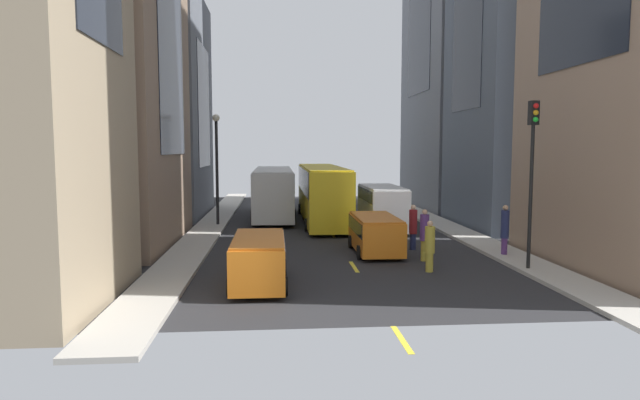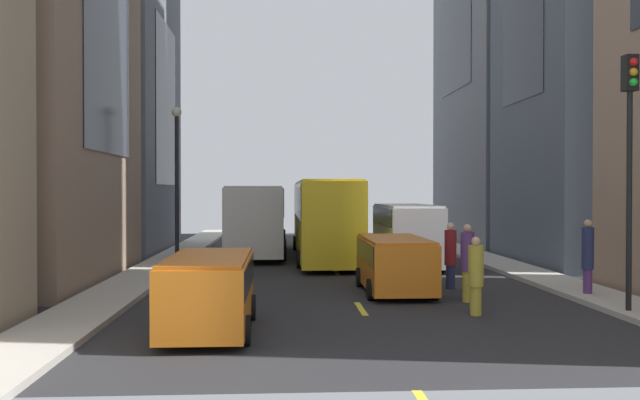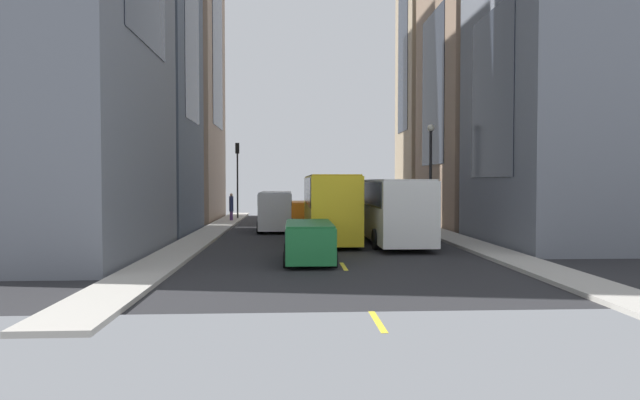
{
  "view_description": "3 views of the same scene",
  "coord_description": "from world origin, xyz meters",
  "px_view_note": "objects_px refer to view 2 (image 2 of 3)",
  "views": [
    {
      "loc": [
        -3.09,
        -33.98,
        4.74
      ],
      "look_at": [
        -0.2,
        2.02,
        1.34
      ],
      "focal_mm": 30.63,
      "sensor_mm": 36.0,
      "label": 1
    },
    {
      "loc": [
        -2.11,
        -30.47,
        3.13
      ],
      "look_at": [
        -0.16,
        3.78,
        2.68
      ],
      "focal_mm": 38.08,
      "sensor_mm": 36.0,
      "label": 2
    },
    {
      "loc": [
        1.99,
        33.74,
        3.25
      ],
      "look_at": [
        0.27,
        0.29,
        2.14
      ],
      "focal_mm": 31.37,
      "sensor_mm": 36.0,
      "label": 3
    }
  ],
  "objects_px": {
    "pedestrian_walking_far": "(588,254)",
    "car_orange_1": "(395,260)",
    "delivery_van_white": "(407,231)",
    "pedestrian_crossing_near": "(476,274)",
    "pedestrian_crossing_mid": "(467,261)",
    "pedestrian_waiting_curb": "(450,254)",
    "car_green_2": "(336,226)",
    "streetcar_yellow": "(323,213)",
    "city_bus_white": "(258,214)",
    "car_orange_0": "(209,287)",
    "traffic_light_near_corner": "(630,135)"
  },
  "relations": [
    {
      "from": "pedestrian_walking_far",
      "to": "car_orange_1",
      "type": "bearing_deg",
      "value": 6.32
    },
    {
      "from": "delivery_van_white",
      "to": "pedestrian_walking_far",
      "type": "height_order",
      "value": "delivery_van_white"
    },
    {
      "from": "pedestrian_crossing_near",
      "to": "pedestrian_crossing_mid",
      "type": "distance_m",
      "value": 2.06
    },
    {
      "from": "pedestrian_waiting_curb",
      "to": "car_orange_1",
      "type": "bearing_deg",
      "value": -82.52
    },
    {
      "from": "car_orange_1",
      "to": "pedestrian_walking_far",
      "type": "distance_m",
      "value": 5.63
    },
    {
      "from": "car_green_2",
      "to": "pedestrian_crossing_mid",
      "type": "xyz_separation_m",
      "value": [
        1.85,
        -23.06,
        0.21
      ]
    },
    {
      "from": "delivery_van_white",
      "to": "pedestrian_crossing_mid",
      "type": "relative_size",
      "value": 2.49
    },
    {
      "from": "pedestrian_crossing_mid",
      "to": "pedestrian_crossing_near",
      "type": "bearing_deg",
      "value": -173.82
    },
    {
      "from": "streetcar_yellow",
      "to": "pedestrian_walking_far",
      "type": "bearing_deg",
      "value": -60.9
    },
    {
      "from": "streetcar_yellow",
      "to": "pedestrian_crossing_near",
      "type": "xyz_separation_m",
      "value": [
        2.93,
        -14.92,
        -1.09
      ]
    },
    {
      "from": "car_orange_1",
      "to": "pedestrian_crossing_mid",
      "type": "bearing_deg",
      "value": -46.87
    },
    {
      "from": "car_orange_1",
      "to": "delivery_van_white",
      "type": "bearing_deg",
      "value": 76.43
    },
    {
      "from": "city_bus_white",
      "to": "car_orange_1",
      "type": "height_order",
      "value": "city_bus_white"
    },
    {
      "from": "streetcar_yellow",
      "to": "pedestrian_waiting_curb",
      "type": "xyz_separation_m",
      "value": [
        3.45,
        -10.29,
        -1.01
      ]
    },
    {
      "from": "streetcar_yellow",
      "to": "delivery_van_white",
      "type": "xyz_separation_m",
      "value": [
        3.16,
        -4.23,
        -0.61
      ]
    },
    {
      "from": "city_bus_white",
      "to": "pedestrian_crossing_near",
      "type": "xyz_separation_m",
      "value": [
        6.08,
        -17.35,
        -0.97
      ]
    },
    {
      "from": "pedestrian_waiting_curb",
      "to": "pedestrian_crossing_near",
      "type": "xyz_separation_m",
      "value": [
        -0.52,
        -4.63,
        -0.08
      ]
    },
    {
      "from": "car_orange_0",
      "to": "delivery_van_white",
      "type": "bearing_deg",
      "value": 61.39
    },
    {
      "from": "streetcar_yellow",
      "to": "car_orange_1",
      "type": "height_order",
      "value": "streetcar_yellow"
    },
    {
      "from": "pedestrian_crossing_near",
      "to": "pedestrian_crossing_mid",
      "type": "bearing_deg",
      "value": -164.73
    },
    {
      "from": "car_green_2",
      "to": "pedestrian_crossing_near",
      "type": "distance_m",
      "value": 25.13
    },
    {
      "from": "pedestrian_waiting_curb",
      "to": "pedestrian_walking_far",
      "type": "relative_size",
      "value": 0.99
    },
    {
      "from": "pedestrian_crossing_mid",
      "to": "traffic_light_near_corner",
      "type": "bearing_deg",
      "value": -108.9
    },
    {
      "from": "delivery_van_white",
      "to": "pedestrian_crossing_mid",
      "type": "distance_m",
      "value": 8.67
    },
    {
      "from": "pedestrian_waiting_curb",
      "to": "pedestrian_walking_far",
      "type": "distance_m",
      "value": 4.13
    },
    {
      "from": "delivery_van_white",
      "to": "pedestrian_walking_far",
      "type": "relative_size",
      "value": 2.54
    },
    {
      "from": "pedestrian_crossing_mid",
      "to": "pedestrian_walking_far",
      "type": "bearing_deg",
      "value": -67.73
    },
    {
      "from": "car_green_2",
      "to": "traffic_light_near_corner",
      "type": "height_order",
      "value": "traffic_light_near_corner"
    },
    {
      "from": "car_green_2",
      "to": "traffic_light_near_corner",
      "type": "distance_m",
      "value": 26.24
    },
    {
      "from": "city_bus_white",
      "to": "pedestrian_waiting_curb",
      "type": "height_order",
      "value": "city_bus_white"
    },
    {
      "from": "streetcar_yellow",
      "to": "car_orange_0",
      "type": "bearing_deg",
      "value": -102.16
    },
    {
      "from": "streetcar_yellow",
      "to": "traffic_light_near_corner",
      "type": "relative_size",
      "value": 2.16
    },
    {
      "from": "delivery_van_white",
      "to": "pedestrian_walking_far",
      "type": "xyz_separation_m",
      "value": [
        3.78,
        -8.26,
        -0.22
      ]
    },
    {
      "from": "city_bus_white",
      "to": "delivery_van_white",
      "type": "height_order",
      "value": "city_bus_white"
    },
    {
      "from": "delivery_van_white",
      "to": "pedestrian_crossing_mid",
      "type": "bearing_deg",
      "value": -89.27
    },
    {
      "from": "pedestrian_walking_far",
      "to": "pedestrian_crossing_near",
      "type": "xyz_separation_m",
      "value": [
        -4.02,
        -2.44,
        -0.25
      ]
    },
    {
      "from": "car_orange_0",
      "to": "car_orange_1",
      "type": "height_order",
      "value": "car_orange_0"
    },
    {
      "from": "pedestrian_walking_far",
      "to": "city_bus_white",
      "type": "bearing_deg",
      "value": -34.52
    },
    {
      "from": "car_orange_0",
      "to": "pedestrian_crossing_near",
      "type": "xyz_separation_m",
      "value": [
        6.5,
        1.66,
        0.03
      ]
    },
    {
      "from": "delivery_van_white",
      "to": "car_green_2",
      "type": "relative_size",
      "value": 1.24
    },
    {
      "from": "car_orange_1",
      "to": "pedestrian_walking_far",
      "type": "xyz_separation_m",
      "value": [
        5.43,
        -1.46,
        0.29
      ]
    },
    {
      "from": "streetcar_yellow",
      "to": "car_orange_0",
      "type": "height_order",
      "value": "streetcar_yellow"
    },
    {
      "from": "city_bus_white",
      "to": "streetcar_yellow",
      "type": "height_order",
      "value": "streetcar_yellow"
    },
    {
      "from": "streetcar_yellow",
      "to": "car_green_2",
      "type": "height_order",
      "value": "streetcar_yellow"
    },
    {
      "from": "streetcar_yellow",
      "to": "pedestrian_crossing_mid",
      "type": "xyz_separation_m",
      "value": [
        3.27,
        -12.89,
        -0.96
      ]
    },
    {
      "from": "pedestrian_crossing_near",
      "to": "traffic_light_near_corner",
      "type": "bearing_deg",
      "value": 109.5
    },
    {
      "from": "city_bus_white",
      "to": "pedestrian_crossing_near",
      "type": "distance_m",
      "value": 18.4
    },
    {
      "from": "streetcar_yellow",
      "to": "pedestrian_crossing_near",
      "type": "bearing_deg",
      "value": -78.91
    },
    {
      "from": "car_green_2",
      "to": "pedestrian_waiting_curb",
      "type": "relative_size",
      "value": 2.08
    },
    {
      "from": "car_orange_0",
      "to": "pedestrian_crossing_mid",
      "type": "bearing_deg",
      "value": 28.28
    }
  ]
}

